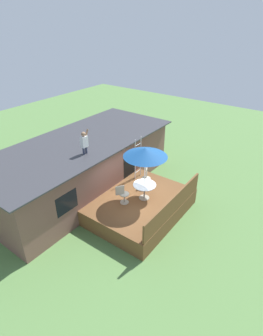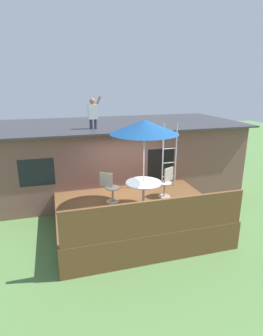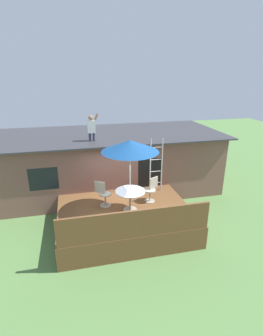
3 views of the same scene
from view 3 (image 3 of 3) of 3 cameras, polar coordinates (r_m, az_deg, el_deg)
name	(u,v)px [view 3 (image 3 of 3)]	position (r m, az deg, el deg)	size (l,w,h in m)	color
ground_plane	(124,227)	(9.82, -1.59, -12.92)	(40.00, 40.00, 0.00)	#567F42
house	(109,161)	(12.43, -5.03, 1.45)	(10.50, 4.50, 2.73)	brown
deck	(124,218)	(9.61, -1.62, -10.92)	(4.66, 3.66, 0.80)	brown
deck_railing	(136,224)	(7.69, 1.07, -12.23)	(4.56, 0.08, 0.90)	brown
patio_table	(130,195)	(9.02, -0.29, -5.99)	(1.04, 1.04, 0.74)	#A59E8C
patio_umbrella	(130,146)	(8.38, -0.32, 4.86)	(1.90, 1.90, 2.54)	silver
step_ladder	(156,165)	(10.34, 5.44, 0.56)	(0.52, 0.04, 2.20)	silver
person_figure	(92,126)	(10.67, -8.79, 9.09)	(0.47, 0.20, 1.11)	#33384C
patio_chair_left	(103,194)	(9.45, -6.23, -5.68)	(0.56, 0.46, 0.92)	#A59E8C
patio_chair_right	(151,190)	(9.74, 4.36, -4.79)	(0.58, 0.44, 0.92)	#A59E8C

